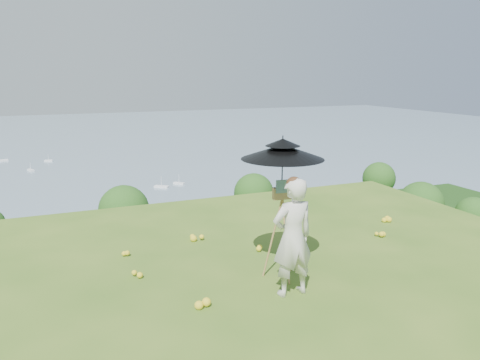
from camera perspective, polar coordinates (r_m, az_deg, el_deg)
name	(u,v)px	position (r m, az deg, el deg)	size (l,w,h in m)	color
ground	(264,348)	(6.11, 2.99, -19.79)	(14.00, 14.00, 0.00)	#3E691E
shoreline_tier	(79,304)	(88.84, -19.02, -14.10)	(170.00, 28.00, 8.00)	#6E6958
bay_water	(56,151)	(247.48, -21.49, 3.35)	(700.00, 700.00, 0.00)	slate
slope_trees	(91,288)	(43.72, -17.66, -12.48)	(110.00, 50.00, 6.00)	#1F4F17
harbor_town	(76,269)	(86.16, -19.34, -10.23)	(110.00, 22.00, 5.00)	silver
moored_boats	(21,188)	(170.02, -25.13, -0.88)	(140.00, 140.00, 0.70)	white
wildflowers	(256,334)	(6.27, 1.97, -18.20)	(10.00, 10.50, 0.12)	yellow
painter	(293,237)	(7.05, 6.43, -6.96)	(0.67, 0.44, 1.83)	silver
field_easel	(282,229)	(7.63, 5.12, -5.99)	(0.63, 0.63, 1.67)	#9F8442
sun_umbrella	(282,166)	(7.39, 5.18, 1.66)	(1.32, 1.32, 0.98)	black
painter_cap	(294,181)	(6.81, 6.61, -0.14)	(0.22, 0.27, 0.10)	#CC6F79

